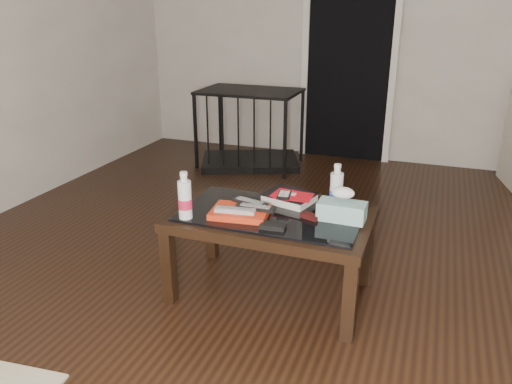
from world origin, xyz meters
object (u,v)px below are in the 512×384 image
pet_crate (250,141)px  tissue_box (342,211)px  water_bottle_left (185,195)px  water_bottle_right (336,187)px  coffee_table (271,224)px  textbook (290,198)px

pet_crate → tissue_box: bearing=-80.6°
water_bottle_left → tissue_box: water_bottle_left is taller
water_bottle_left → water_bottle_right: same height
water_bottle_left → coffee_table: bearing=28.5°
water_bottle_left → tissue_box: size_ratio=1.03×
pet_crate → water_bottle_right: 2.30m
coffee_table → pet_crate: 2.29m
water_bottle_left → tissue_box: bearing=18.5°
coffee_table → water_bottle_right: 0.38m
coffee_table → pet_crate: (-0.91, 2.10, -0.17)m
coffee_table → water_bottle_left: size_ratio=4.20×
textbook → coffee_table: bearing=-88.8°
pet_crate → water_bottle_left: (0.54, -2.30, 0.35)m
pet_crate → water_bottle_right: bearing=-80.1°
pet_crate → water_bottle_right: (1.20, -1.93, 0.35)m
water_bottle_right → tissue_box: water_bottle_right is taller
coffee_table → textbook: bearing=76.5°
textbook → pet_crate: bearing=131.2°
water_bottle_left → water_bottle_right: 0.77m
pet_crate → textbook: (0.95, -1.92, 0.25)m
water_bottle_right → coffee_table: bearing=-149.7°
coffee_table → water_bottle_right: water_bottle_right is taller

